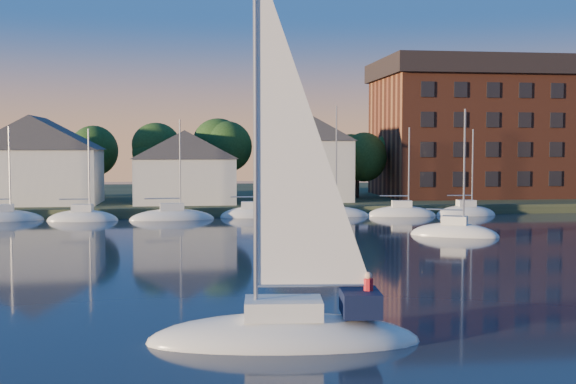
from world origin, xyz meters
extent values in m
plane|color=black|center=(0.00, 0.00, 0.00)|extent=(260.00, 260.00, 0.00)
cube|color=#323A22|center=(0.00, 75.00, 0.00)|extent=(160.00, 50.00, 2.00)
cube|color=brown|center=(0.00, 52.00, 0.00)|extent=(120.00, 3.00, 1.00)
cube|color=white|center=(-22.00, 58.00, 4.00)|extent=(13.00, 9.00, 6.00)
cube|color=white|center=(-6.00, 57.00, 3.50)|extent=(11.00, 8.00, 5.00)
cube|color=white|center=(8.00, 59.00, 4.50)|extent=(10.00, 8.00, 7.00)
cube|color=brown|center=(34.00, 65.00, 8.50)|extent=(30.00, 16.00, 15.00)
cube|color=black|center=(34.00, 65.00, 17.20)|extent=(31.00, 17.00, 2.40)
cylinder|color=#321F17|center=(-26.00, 63.00, 2.75)|extent=(0.50, 0.50, 3.50)
sphere|color=#1C3613|center=(-26.00, 63.00, 7.20)|extent=(5.40, 5.40, 5.40)
cylinder|color=#321F17|center=(-18.00, 63.00, 2.75)|extent=(0.50, 0.50, 3.50)
sphere|color=#1C3613|center=(-18.00, 63.00, 7.20)|extent=(5.40, 5.40, 5.40)
cylinder|color=#321F17|center=(-10.00, 63.00, 2.75)|extent=(0.50, 0.50, 3.50)
sphere|color=#1C3613|center=(-10.00, 63.00, 7.20)|extent=(5.40, 5.40, 5.40)
cylinder|color=#321F17|center=(-2.00, 63.00, 2.75)|extent=(0.50, 0.50, 3.50)
sphere|color=#1C3613|center=(-2.00, 63.00, 7.20)|extent=(5.40, 5.40, 5.40)
cylinder|color=#321F17|center=(6.00, 63.00, 2.75)|extent=(0.50, 0.50, 3.50)
sphere|color=#1C3613|center=(6.00, 63.00, 7.20)|extent=(5.40, 5.40, 5.40)
cylinder|color=#321F17|center=(14.00, 63.00, 2.75)|extent=(0.50, 0.50, 3.50)
sphere|color=#1C3613|center=(14.00, 63.00, 7.20)|extent=(5.40, 5.40, 5.40)
cylinder|color=#321F17|center=(22.00, 63.00, 2.75)|extent=(0.50, 0.50, 3.50)
sphere|color=#1C3613|center=(22.00, 63.00, 7.20)|extent=(5.40, 5.40, 5.40)
cylinder|color=#321F17|center=(30.00, 63.00, 2.75)|extent=(0.50, 0.50, 3.50)
sphere|color=#1C3613|center=(30.00, 63.00, 7.20)|extent=(5.40, 5.40, 5.40)
cylinder|color=#321F17|center=(38.00, 63.00, 2.75)|extent=(0.50, 0.50, 3.50)
sphere|color=#1C3613|center=(38.00, 63.00, 7.20)|extent=(5.40, 5.40, 5.40)
ellipsoid|color=silver|center=(-24.00, 49.00, 0.00)|extent=(7.50, 2.40, 2.20)
cylinder|color=#A5A8AD|center=(-23.25, 49.00, 5.95)|extent=(0.16, 0.16, 10.00)
ellipsoid|color=silver|center=(-16.00, 49.00, 0.00)|extent=(7.50, 2.40, 2.20)
cube|color=white|center=(-16.00, 49.00, 1.30)|extent=(2.10, 1.32, 0.70)
cylinder|color=#A5A8AD|center=(-15.25, 49.00, 5.95)|extent=(0.16, 0.16, 10.00)
cylinder|color=#A5A8AD|center=(-16.82, 49.00, 2.15)|extent=(3.15, 0.12, 0.12)
ellipsoid|color=silver|center=(-8.00, 49.00, 0.00)|extent=(7.50, 2.40, 2.20)
cube|color=white|center=(-8.00, 49.00, 1.30)|extent=(2.10, 1.32, 0.70)
cylinder|color=#A5A8AD|center=(-7.25, 49.00, 5.95)|extent=(0.16, 0.16, 10.00)
cylinder|color=#A5A8AD|center=(-8.82, 49.00, 2.15)|extent=(3.15, 0.12, 0.12)
ellipsoid|color=silver|center=(0.00, 49.00, 0.00)|extent=(7.50, 2.40, 2.20)
cube|color=white|center=(0.00, 49.00, 1.30)|extent=(2.10, 1.32, 0.70)
cylinder|color=#A5A8AD|center=(0.75, 49.00, 5.95)|extent=(0.16, 0.16, 10.00)
cylinder|color=#A5A8AD|center=(-0.82, 49.00, 2.15)|extent=(3.15, 0.12, 0.12)
ellipsoid|color=silver|center=(8.00, 49.00, 0.00)|extent=(7.50, 2.40, 2.20)
cube|color=white|center=(8.00, 49.00, 1.30)|extent=(2.10, 1.32, 0.70)
cylinder|color=#A5A8AD|center=(8.75, 49.00, 5.95)|extent=(0.16, 0.16, 10.00)
cylinder|color=#A5A8AD|center=(7.17, 49.00, 2.15)|extent=(3.15, 0.12, 0.12)
ellipsoid|color=silver|center=(16.00, 49.00, 0.00)|extent=(7.50, 2.40, 2.20)
cube|color=white|center=(16.00, 49.00, 1.30)|extent=(2.10, 1.32, 0.70)
cylinder|color=#A5A8AD|center=(16.75, 49.00, 5.95)|extent=(0.16, 0.16, 10.00)
cylinder|color=#A5A8AD|center=(15.18, 49.00, 2.15)|extent=(3.15, 0.12, 0.12)
ellipsoid|color=silver|center=(24.00, 49.00, 0.00)|extent=(7.50, 2.40, 2.20)
cube|color=white|center=(24.00, 49.00, 1.30)|extent=(2.10, 1.32, 0.70)
cylinder|color=#A5A8AD|center=(24.75, 49.00, 5.95)|extent=(0.16, 0.16, 10.00)
cylinder|color=#A5A8AD|center=(23.18, 49.00, 2.15)|extent=(3.15, 0.12, 0.12)
ellipsoid|color=silver|center=(-1.96, 1.71, 0.00)|extent=(10.50, 4.30, 2.20)
cube|color=white|center=(-1.96, 1.71, 1.30)|extent=(3.03, 2.09, 0.70)
cylinder|color=#A5A8AD|center=(-2.98, 1.81, 7.76)|extent=(0.16, 0.16, 13.62)
cylinder|color=#A5A8AD|center=(-0.85, 1.60, 2.15)|extent=(4.28, 0.55, 0.12)
cube|color=black|center=(0.88, 1.42, 1.50)|extent=(1.59, 2.11, 0.90)
ellipsoid|color=silver|center=(15.99, 31.85, 0.00)|extent=(7.50, 5.51, 2.20)
cube|color=white|center=(15.99, 31.85, 1.30)|extent=(2.41, 2.13, 0.70)
cylinder|color=#A5A8AD|center=(16.63, 31.52, 5.65)|extent=(0.16, 0.16, 9.41)
cylinder|color=#A5A8AD|center=(15.29, 32.22, 2.15)|extent=(2.73, 1.52, 0.12)
camera|label=1|loc=(-5.31, -24.48, 7.27)|focal=45.00mm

